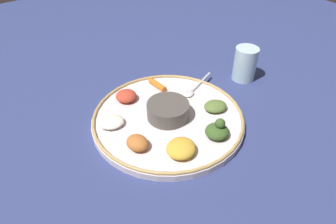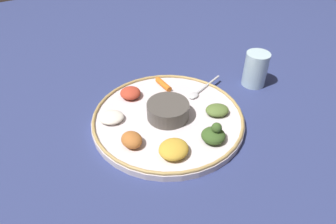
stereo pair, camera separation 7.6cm
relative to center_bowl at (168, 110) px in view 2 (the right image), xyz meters
name	(u,v)px [view 2 (the right image)]	position (x,y,z in m)	size (l,w,h in m)	color
ground_plane	(168,122)	(0.00, 0.00, -0.04)	(2.40, 2.40, 0.00)	navy
platter	(168,119)	(0.00, 0.00, -0.03)	(0.39, 0.39, 0.02)	silver
platter_rim	(168,116)	(0.00, 0.00, -0.02)	(0.39, 0.39, 0.01)	tan
center_bowl	(168,110)	(0.00, 0.00, 0.00)	(0.11, 0.11, 0.04)	#4C4742
spoon	(200,91)	(-0.05, 0.14, -0.02)	(0.06, 0.14, 0.01)	silver
greens_pile	(214,134)	(0.13, 0.05, 0.00)	(0.07, 0.07, 0.05)	#385623
carrot_near_spoon	(162,83)	(-0.13, 0.06, -0.01)	(0.08, 0.02, 0.02)	orange
mound_chickpea	(132,140)	(0.04, -0.12, -0.01)	(0.05, 0.05, 0.03)	#B2662D
mound_berbere_red	(130,93)	(-0.13, -0.05, -0.01)	(0.06, 0.06, 0.03)	#B73D28
mound_lentil_yellow	(174,149)	(0.12, -0.06, -0.01)	(0.07, 0.06, 0.03)	gold
mound_rice_white	(111,117)	(-0.06, -0.13, -0.01)	(0.06, 0.06, 0.02)	silver
mound_collards	(217,110)	(0.05, 0.12, -0.01)	(0.06, 0.05, 0.02)	#567033
drinking_glass	(255,71)	(-0.02, 0.31, 0.01)	(0.07, 0.07, 0.10)	silver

